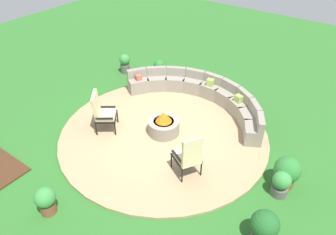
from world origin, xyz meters
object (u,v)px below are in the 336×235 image
Objects in this scene: lounge_chair_front_right at (189,156)px; potted_plant_2 at (46,200)px; lounge_chair_front_left at (102,111)px; potted_plant_0 at (159,68)px; curved_stone_bench at (202,95)px; potted_plant_4 at (264,226)px; potted_plant_1 at (281,183)px; fire_pit at (164,125)px; potted_plant_5 at (287,171)px; potted_plant_3 at (125,63)px.

potted_plant_2 is at bearing 173.88° from lounge_chair_front_right.
lounge_chair_front_right is 1.70× the size of potted_plant_2.
lounge_chair_front_left is 1.73× the size of potted_plant_0.
curved_stone_bench is 6.53× the size of potted_plant_4.
lounge_chair_front_right is at bearing -160.00° from potted_plant_1.
fire_pit is 0.76× the size of lounge_chair_front_right.
lounge_chair_front_left reaches higher than curved_stone_bench.
potted_plant_5 is at bearing 90.97° from potted_plant_1.
potted_plant_3 is 0.96× the size of potted_plant_4.
lounge_chair_front_right reaches higher than curved_stone_bench.
potted_plant_2 is (-1.79, -2.61, -0.26)m from lounge_chair_front_right.
lounge_chair_front_left is (-1.54, -2.74, 0.28)m from curved_stone_bench.
fire_pit is 1.29× the size of potted_plant_0.
lounge_chair_front_left is (-1.46, -0.84, 0.32)m from fire_pit.
lounge_chair_front_left reaches higher than potted_plant_5.
potted_plant_1 is (3.36, -0.22, 0.02)m from fire_pit.
potted_plant_3 is at bearing 117.50° from potted_plant_2.
lounge_chair_front_right is 4.96m from potted_plant_0.
potted_plant_0 is at bearing 153.95° from lounge_chair_front_left.
potted_plant_4 is at bearing 27.39° from potted_plant_2.
potted_plant_3 reaches higher than potted_plant_0.
potted_plant_3 is (-4.75, 3.07, -0.25)m from lounge_chair_front_right.
lounge_chair_front_left is 3.53m from potted_plant_3.
lounge_chair_front_right is at bearing -65.01° from curved_stone_bench.
potted_plant_4 is at bearing -45.10° from curved_stone_bench.
potted_plant_4 reaches higher than potted_plant_1.
fire_pit is at bearing -32.58° from potted_plant_3.
fire_pit is 3.36m from potted_plant_5.
lounge_chair_front_left is at bearing -119.26° from curved_stone_bench.
potted_plant_1 is 0.95× the size of potted_plant_2.
potted_plant_5 reaches higher than potted_plant_2.
curved_stone_bench reaches higher than potted_plant_1.
lounge_chair_front_right is 3.17m from potted_plant_2.
lounge_chair_front_right is at bearing -32.91° from potted_plant_3.
lounge_chair_front_left reaches higher than potted_plant_3.
lounge_chair_front_right is 1.71× the size of potted_plant_0.
potted_plant_2 is at bearing -74.28° from potted_plant_0.
potted_plant_4 is at bearing -36.14° from potted_plant_0.
lounge_chair_front_right is (1.40, -0.93, 0.31)m from fire_pit.
potted_plant_4 is 0.95× the size of potted_plant_5.
fire_pit is at bearing 83.74° from potted_plant_2.
lounge_chair_front_left reaches higher than fire_pit.
curved_stone_bench is (0.08, 1.91, 0.04)m from fire_pit.
potted_plant_0 is (-3.51, 3.50, -0.25)m from lounge_chair_front_right.
potted_plant_4 reaches higher than potted_plant_0.
potted_plant_3 is at bearing 163.24° from potted_plant_5.
potted_plant_0 is (-0.65, 3.40, -0.26)m from lounge_chair_front_left.
potted_plant_4 is (6.85, -3.67, 0.02)m from potted_plant_3.
potted_plant_0 is 0.99× the size of potted_plant_2.
lounge_chair_front_left is 1.48× the size of potted_plant_5.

